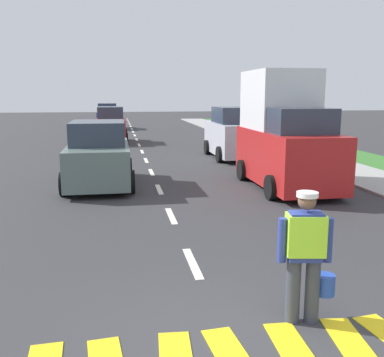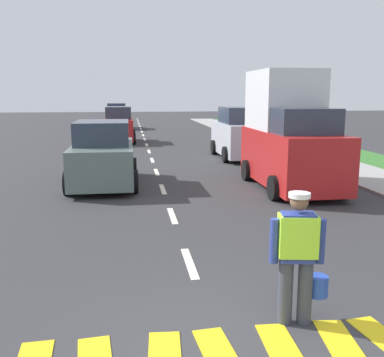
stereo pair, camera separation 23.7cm
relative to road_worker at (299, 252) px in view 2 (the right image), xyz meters
name	(u,v)px [view 2 (the right image)]	position (x,y,z in m)	size (l,w,h in m)	color
ground_plane	(146,144)	(-1.05, 20.44, -0.93)	(96.00, 96.00, 0.00)	#333335
sidewalk_right	(364,176)	(6.15, 9.44, -0.93)	(2.40, 72.00, 0.14)	#9E9E99
lane_center_line	(144,137)	(-1.05, 24.64, -0.93)	(0.14, 46.40, 0.01)	silver
road_worker	(299,252)	(0.00, 0.00, 0.00)	(0.77, 0.36, 1.67)	#383D4C
delivery_truck	(289,135)	(2.79, 7.97, 0.68)	(2.16, 4.60, 3.54)	red
car_oncoming_second	(119,126)	(-2.60, 21.73, 0.04)	(1.90, 3.86, 2.10)	red
car_parked_far	(240,134)	(2.86, 14.37, 0.12)	(2.03, 4.21, 2.26)	silver
car_oncoming_lead	(103,156)	(-2.83, 9.05, 0.00)	(2.09, 4.07, 2.00)	slate
car_oncoming_third	(117,117)	(-2.98, 32.55, 0.04)	(1.90, 3.97, 2.09)	#1E4799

